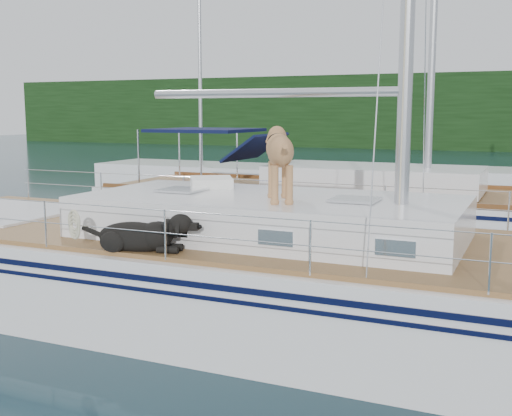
% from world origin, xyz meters
% --- Properties ---
extents(ground, '(120.00, 120.00, 0.00)m').
position_xyz_m(ground, '(0.00, 0.00, 0.00)').
color(ground, black).
rests_on(ground, ground).
extents(tree_line, '(90.00, 3.00, 6.00)m').
position_xyz_m(tree_line, '(0.00, 45.00, 3.00)').
color(tree_line, black).
rests_on(tree_line, ground).
extents(shore_bank, '(92.00, 1.00, 1.20)m').
position_xyz_m(shore_bank, '(0.00, 46.20, 0.60)').
color(shore_bank, '#595147').
rests_on(shore_bank, ground).
extents(main_sailboat, '(12.00, 3.80, 14.01)m').
position_xyz_m(main_sailboat, '(0.10, -0.01, 0.68)').
color(main_sailboat, white).
rests_on(main_sailboat, ground).
extents(neighbor_sailboat, '(11.00, 3.50, 13.30)m').
position_xyz_m(neighbor_sailboat, '(-0.41, 6.52, 0.63)').
color(neighbor_sailboat, white).
rests_on(neighbor_sailboat, ground).
extents(bg_boat_west, '(8.00, 3.00, 11.65)m').
position_xyz_m(bg_boat_west, '(-8.00, 14.00, 0.45)').
color(bg_boat_west, white).
rests_on(bg_boat_west, ground).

